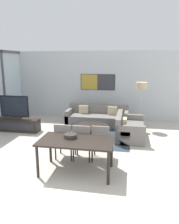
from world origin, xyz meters
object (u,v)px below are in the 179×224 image
tv_console (16,125)px  floor_lamp (142,88)px  sofa_side (128,130)px  dining_table (76,143)px  dining_chair_centre (82,140)px  dining_chair_right (101,140)px  coffee_table (91,128)px  dining_chair_left (64,139)px  fruit_bowl (70,136)px  sofa_main (97,118)px  television (14,107)px

tv_console → floor_lamp: 4.60m
sofa_side → dining_table: (-1.07, -2.47, 0.40)m
sofa_side → dining_chair_centre: bearing=149.9°
tv_console → dining_chair_right: dining_chair_right is taller
sofa_side → coffee_table: size_ratio=1.39×
tv_console → dining_chair_right: 3.73m
dining_chair_left → dining_chair_centre: same height
dining_chair_left → dining_chair_centre: 0.45m
dining_chair_left → fruit_bowl: dining_chair_left is taller
sofa_side → dining_chair_right: dining_chair_right is taller
coffee_table → dining_chair_right: dining_chair_right is taller
sofa_main → dining_chair_centre: bearing=-88.5°
dining_table → fruit_bowl: bearing=143.9°
dining_chair_centre → floor_lamp: (1.49, 2.95, 0.94)m
dining_chair_left → dining_table: bearing=-53.7°
tv_console → sofa_main: (2.72, 1.20, 0.05)m
tv_console → sofa_side: bearing=0.1°
dining_table → dining_chair_left: bearing=126.3°
tv_console → dining_table: 3.76m
sofa_main → sofa_side: same height
television → dining_table: (2.80, -2.46, -0.17)m
sofa_main → coffee_table: sofa_main is taller
fruit_bowl → dining_chair_left: bearing=120.3°
dining_chair_centre → dining_chair_right: 0.46m
dining_chair_centre → dining_chair_left: bearing=180.0°
sofa_main → sofa_side: 1.66m
tv_console → dining_table: dining_table is taller
television → dining_chair_left: (2.35, -1.84, -0.32)m
dining_chair_left → coffee_table: bearing=77.4°
sofa_main → coffee_table: (0.00, -1.36, 0.03)m
tv_console → floor_lamp: size_ratio=1.01×
sofa_main → fruit_bowl: 3.58m
coffee_table → dining_chair_centre: 1.70m
floor_lamp → dining_chair_left: bearing=-123.4°
coffee_table → dining_table: dining_table is taller
dining_table → dining_chair_centre: 0.64m
tv_console → television: (0.00, 0.00, 0.62)m
tv_console → television: size_ratio=1.62×
television → tv_console: bearing=-90.0°
tv_console → sofa_side: size_ratio=1.12×
coffee_table → dining_chair_left: dining_chair_left is taller
fruit_bowl → dining_chair_right: bearing=41.9°
television → dining_table: bearing=-41.3°
tv_console → dining_chair_left: 3.00m
tv_console → dining_chair_centre: dining_chair_centre is taller
sofa_main → dining_chair_centre: 3.05m
television → sofa_side: television is taller
sofa_main → floor_lamp: 1.98m
dining_chair_right → floor_lamp: floor_lamp is taller
television → floor_lamp: (4.29, 1.10, 0.62)m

